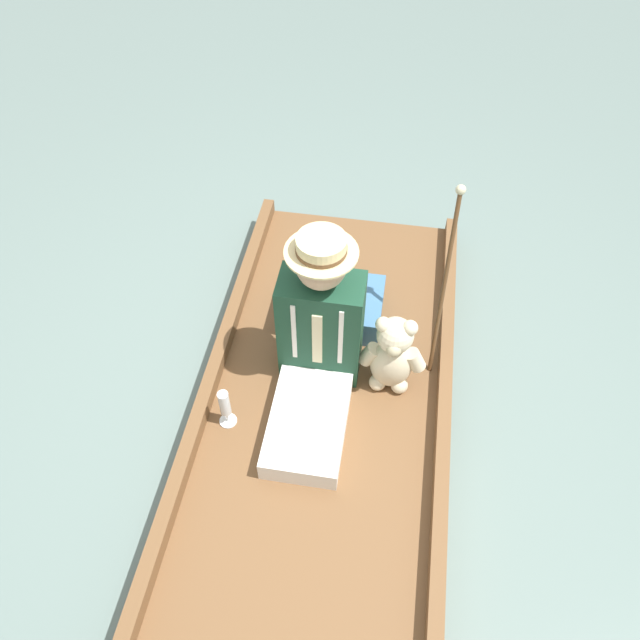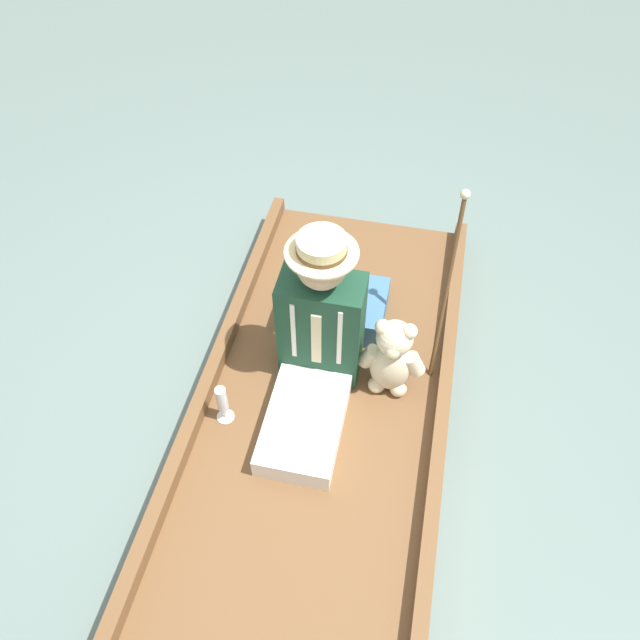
% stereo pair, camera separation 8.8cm
% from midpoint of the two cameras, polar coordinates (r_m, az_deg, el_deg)
% --- Properties ---
extents(ground_plane, '(16.00, 16.00, 0.00)m').
position_cam_midpoint_polar(ground_plane, '(2.99, 1.04, -8.91)').
color(ground_plane, slate).
extents(punt_boat, '(1.14, 2.62, 0.19)m').
position_cam_midpoint_polar(punt_boat, '(2.94, 1.05, -8.29)').
color(punt_boat, brown).
rests_on(punt_boat, ground_plane).
extents(seat_cushion, '(0.51, 0.35, 0.15)m').
position_cam_midpoint_polar(seat_cushion, '(3.16, 2.20, 1.33)').
color(seat_cushion, teal).
rests_on(seat_cushion, punt_boat).
extents(seated_person, '(0.37, 0.78, 0.82)m').
position_cam_midpoint_polar(seated_person, '(2.73, 0.66, -1.89)').
color(seated_person, white).
rests_on(seated_person, punt_boat).
extents(teddy_bear, '(0.31, 0.18, 0.45)m').
position_cam_midpoint_polar(teddy_bear, '(2.81, 7.47, -3.51)').
color(teddy_bear, beige).
rests_on(teddy_bear, punt_boat).
extents(wine_glass, '(0.08, 0.08, 0.22)m').
position_cam_midpoint_polar(wine_glass, '(2.78, -8.03, -7.37)').
color(wine_glass, silver).
rests_on(wine_glass, punt_boat).
extents(walking_cane, '(0.04, 0.33, 0.87)m').
position_cam_midpoint_polar(walking_cane, '(2.79, 12.66, 4.09)').
color(walking_cane, brown).
rests_on(walking_cane, punt_boat).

